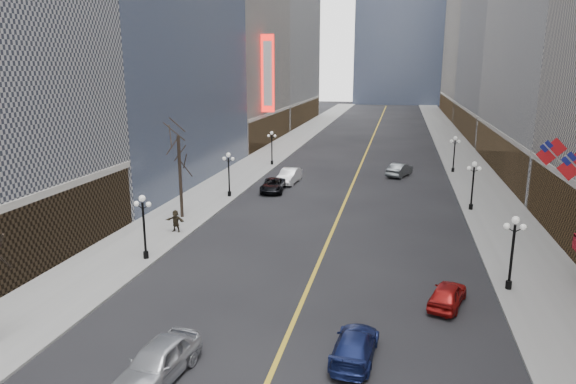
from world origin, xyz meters
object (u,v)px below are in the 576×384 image
at_px(car_sb_near, 355,345).
at_px(car_sb_far, 400,170).
at_px(streetlamp_west_1, 144,220).
at_px(streetlamp_east_3, 454,150).
at_px(streetlamp_west_3, 272,144).
at_px(car_nb_far, 273,185).
at_px(car_sb_mid, 447,294).
at_px(car_nb_mid, 289,176).
at_px(car_nb_near, 158,362).
at_px(streetlamp_east_1, 513,245).
at_px(streetlamp_west_2, 229,170).
at_px(streetlamp_east_2, 473,181).

relative_size(car_sb_near, car_sb_far, 0.93).
bearing_deg(streetlamp_west_1, car_sb_near, -31.39).
xyz_separation_m(streetlamp_east_3, streetlamp_west_3, (-23.60, 0.00, 0.00)).
xyz_separation_m(streetlamp_east_3, car_nb_far, (-19.84, -14.54, -2.20)).
bearing_deg(car_sb_near, car_nb_far, -65.30).
relative_size(streetlamp_west_3, car_sb_near, 0.99).
bearing_deg(car_sb_mid, car_nb_mid, -45.41).
bearing_deg(streetlamp_west_3, streetlamp_east_3, 0.00).
relative_size(car_nb_near, car_nb_mid, 0.96).
bearing_deg(car_nb_far, car_sb_mid, -62.24).
relative_size(streetlamp_east_1, streetlamp_west_2, 1.00).
relative_size(streetlamp_west_1, car_sb_far, 0.92).
bearing_deg(car_nb_far, car_sb_far, 34.10).
distance_m(streetlamp_west_2, car_nb_mid, 9.34).
distance_m(streetlamp_west_2, car_sb_mid, 28.82).
relative_size(streetlamp_east_1, car_nb_far, 0.89).
xyz_separation_m(car_nb_near, car_sb_far, (9.83, 45.25, -0.03)).
relative_size(streetlamp_east_2, car_nb_mid, 0.89).
xyz_separation_m(streetlamp_east_1, streetlamp_east_2, (0.00, 18.00, 0.00)).
bearing_deg(streetlamp_east_2, streetlamp_west_3, 142.67).
xyz_separation_m(streetlamp_east_1, car_nb_mid, (-19.02, 25.87, -2.06)).
relative_size(streetlamp_west_2, streetlamp_west_3, 1.00).
height_order(streetlamp_east_3, car_sb_near, streetlamp_east_3).
distance_m(streetlamp_east_3, car_nb_far, 24.69).
distance_m(streetlamp_west_3, car_nb_near, 49.29).
height_order(streetlamp_west_1, car_sb_mid, streetlamp_west_1).
height_order(streetlamp_east_3, streetlamp_west_3, same).
height_order(streetlamp_east_1, streetlamp_west_3, same).
relative_size(car_nb_far, car_sb_far, 1.04).
bearing_deg(car_sb_far, streetlamp_west_1, 82.87).
distance_m(streetlamp_east_1, car_nb_near, 20.88).
xyz_separation_m(streetlamp_east_1, streetlamp_west_2, (-23.60, 18.00, 0.00)).
bearing_deg(car_nb_near, streetlamp_east_3, 78.85).
xyz_separation_m(streetlamp_east_2, car_sb_near, (-8.35, -27.31, -2.24)).
distance_m(streetlamp_west_1, car_nb_near, 14.74).
bearing_deg(streetlamp_east_2, car_sb_far, 114.45).
relative_size(streetlamp_east_1, streetlamp_west_1, 1.00).
distance_m(car_nb_mid, car_nb_far, 4.49).
distance_m(streetlamp_west_3, car_nb_far, 15.17).
bearing_deg(streetlamp_east_1, car_sb_mid, -143.45).
relative_size(streetlamp_west_1, car_nb_far, 0.89).
bearing_deg(car_sb_mid, streetlamp_east_1, -126.91).
bearing_deg(car_nb_mid, car_nb_near, -81.50).
height_order(streetlamp_west_1, car_nb_mid, streetlamp_west_1).
xyz_separation_m(streetlamp_east_2, streetlamp_west_1, (-23.60, -18.00, 0.00)).
bearing_deg(car_nb_mid, streetlamp_east_2, -17.82).
relative_size(car_nb_mid, car_sb_near, 1.12).
distance_m(streetlamp_east_1, streetlamp_east_3, 36.00).
bearing_deg(car_nb_far, car_nb_mid, 73.69).
distance_m(car_nb_near, car_sb_mid, 16.11).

